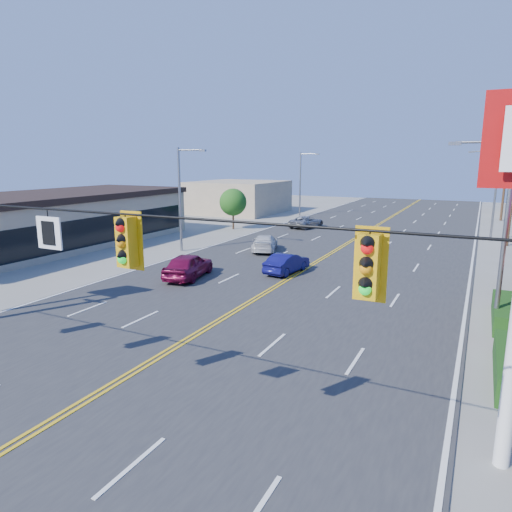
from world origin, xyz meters
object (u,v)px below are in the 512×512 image
at_px(car_blue, 287,264).
at_px(car_white, 265,244).
at_px(car_magenta, 188,266).
at_px(signal_span, 14,252).
at_px(car_silver, 307,222).

bearing_deg(car_blue, car_white, -46.65).
height_order(car_magenta, car_blue, car_magenta).
relative_size(signal_span, car_magenta, 5.45).
bearing_deg(car_blue, car_silver, -66.49).
relative_size(car_magenta, car_white, 1.01).
relative_size(car_blue, car_silver, 0.86).
height_order(signal_span, car_white, signal_span).
bearing_deg(car_white, car_blue, 106.54).
xyz_separation_m(car_magenta, car_silver, (-0.78, 22.82, -0.15)).
xyz_separation_m(signal_span, car_magenta, (-5.46, 15.13, -4.12)).
xyz_separation_m(car_blue, car_silver, (-5.66, 19.03, -0.02)).
distance_m(car_magenta, car_blue, 6.18).
relative_size(car_magenta, car_blue, 1.17).
xyz_separation_m(car_magenta, car_white, (0.60, 9.60, -0.12)).
bearing_deg(car_blue, signal_span, 98.71).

